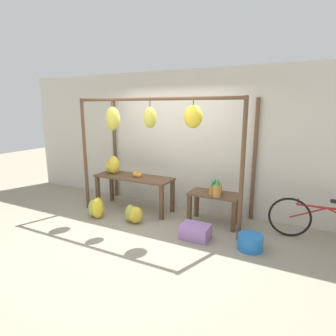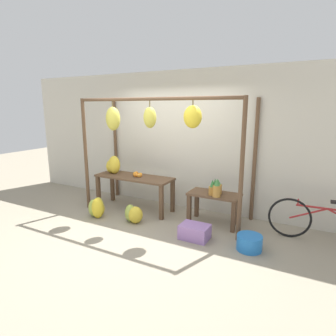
# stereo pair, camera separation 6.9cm
# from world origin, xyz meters

# --- Properties ---
(ground_plane) EXTENTS (20.00, 20.00, 0.00)m
(ground_plane) POSITION_xyz_m (0.00, 0.00, 0.00)
(ground_plane) COLOR gray
(shop_wall_back) EXTENTS (8.00, 0.08, 2.80)m
(shop_wall_back) POSITION_xyz_m (0.00, 1.50, 1.40)
(shop_wall_back) COLOR beige
(shop_wall_back) RESTS_ON ground_plane
(stall_awning) EXTENTS (3.24, 1.13, 2.24)m
(stall_awning) POSITION_xyz_m (-0.03, 0.61, 1.67)
(stall_awning) COLOR brown
(stall_awning) RESTS_ON ground_plane
(display_table_main) EXTENTS (1.63, 0.56, 0.70)m
(display_table_main) POSITION_xyz_m (-0.67, 0.83, 0.59)
(display_table_main) COLOR brown
(display_table_main) RESTS_ON ground_plane
(display_table_side) EXTENTS (0.91, 0.47, 0.58)m
(display_table_side) POSITION_xyz_m (1.03, 0.88, 0.45)
(display_table_side) COLOR brown
(display_table_side) RESTS_ON ground_plane
(banana_pile_on_table) EXTENTS (0.37, 0.28, 0.38)m
(banana_pile_on_table) POSITION_xyz_m (-1.20, 0.83, 0.88)
(banana_pile_on_table) COLOR gold
(banana_pile_on_table) RESTS_ON display_table_main
(orange_pile) EXTENTS (0.22, 0.19, 0.09)m
(orange_pile) POSITION_xyz_m (-0.60, 0.84, 0.74)
(orange_pile) COLOR orange
(orange_pile) RESTS_ON display_table_main
(pineapple_cluster) EXTENTS (0.23, 0.32, 0.32)m
(pineapple_cluster) POSITION_xyz_m (1.07, 0.80, 0.70)
(pineapple_cluster) COLOR #A3702D
(pineapple_cluster) RESTS_ON display_table_side
(banana_pile_ground_left) EXTENTS (0.36, 0.38, 0.40)m
(banana_pile_ground_left) POSITION_xyz_m (-1.06, 0.14, 0.18)
(banana_pile_ground_left) COLOR gold
(banana_pile_ground_left) RESTS_ON ground_plane
(banana_pile_ground_right) EXTENTS (0.44, 0.34, 0.33)m
(banana_pile_ground_right) POSITION_xyz_m (-0.29, 0.24, 0.16)
(banana_pile_ground_right) COLOR gold
(banana_pile_ground_right) RESTS_ON ground_plane
(fruit_crate_white) EXTENTS (0.46, 0.33, 0.23)m
(fruit_crate_white) POSITION_xyz_m (0.95, 0.17, 0.12)
(fruit_crate_white) COLOR #9970B7
(fruit_crate_white) RESTS_ON ground_plane
(blue_bucket) EXTENTS (0.37, 0.37, 0.23)m
(blue_bucket) POSITION_xyz_m (1.81, 0.21, 0.11)
(blue_bucket) COLOR blue
(blue_bucket) RESTS_ON ground_plane
(parked_bicycle) EXTENTS (1.69, 0.13, 0.70)m
(parked_bicycle) POSITION_xyz_m (2.79, 0.98, 0.35)
(parked_bicycle) COLOR black
(parked_bicycle) RESTS_ON ground_plane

